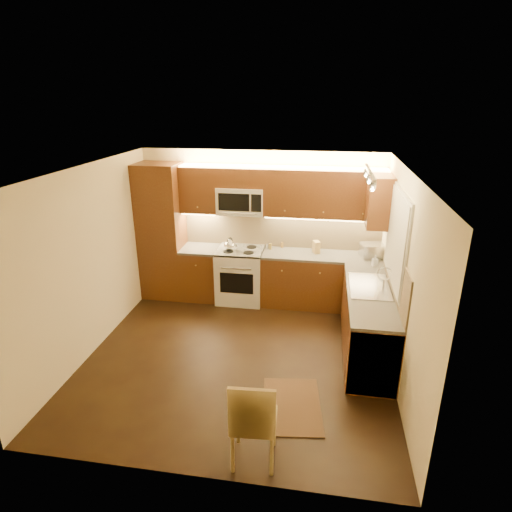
% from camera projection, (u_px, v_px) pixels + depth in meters
% --- Properties ---
extents(floor, '(4.00, 4.00, 0.01)m').
position_uv_depth(floor, '(239.00, 355.00, 5.82)').
color(floor, black).
rests_on(floor, ground).
extents(ceiling, '(4.00, 4.00, 0.01)m').
position_uv_depth(ceiling, '(236.00, 171.00, 4.93)').
color(ceiling, beige).
rests_on(ceiling, ground).
extents(wall_back, '(4.00, 0.01, 2.50)m').
position_uv_depth(wall_back, '(261.00, 226.00, 7.22)').
color(wall_back, beige).
rests_on(wall_back, ground).
extents(wall_front, '(4.00, 0.01, 2.50)m').
position_uv_depth(wall_front, '(189.00, 362.00, 3.53)').
color(wall_front, beige).
rests_on(wall_front, ground).
extents(wall_left, '(0.01, 4.00, 2.50)m').
position_uv_depth(wall_left, '(90.00, 261.00, 5.67)').
color(wall_left, beige).
rests_on(wall_left, ground).
extents(wall_right, '(0.01, 4.00, 2.50)m').
position_uv_depth(wall_right, '(402.00, 281.00, 5.08)').
color(wall_right, beige).
rests_on(wall_right, ground).
extents(pantry, '(0.70, 0.60, 2.30)m').
position_uv_depth(pantry, '(162.00, 232.00, 7.23)').
color(pantry, '#441F0E').
rests_on(pantry, floor).
extents(base_cab_back_left, '(0.62, 0.60, 0.86)m').
position_uv_depth(base_cab_back_left, '(202.00, 273.00, 7.38)').
color(base_cab_back_left, '#441F0E').
rests_on(base_cab_back_left, floor).
extents(counter_back_left, '(0.62, 0.60, 0.04)m').
position_uv_depth(counter_back_left, '(200.00, 249.00, 7.22)').
color(counter_back_left, '#363331').
rests_on(counter_back_left, base_cab_back_left).
extents(base_cab_back_right, '(1.92, 0.60, 0.86)m').
position_uv_depth(base_cab_back_right, '(320.00, 281.00, 7.08)').
color(base_cab_back_right, '#441F0E').
rests_on(base_cab_back_right, floor).
extents(counter_back_right, '(1.92, 0.60, 0.04)m').
position_uv_depth(counter_back_right, '(321.00, 256.00, 6.92)').
color(counter_back_right, '#363331').
rests_on(counter_back_right, base_cab_back_right).
extents(base_cab_right, '(0.60, 2.00, 0.86)m').
position_uv_depth(base_cab_right, '(367.00, 323.00, 5.78)').
color(base_cab_right, '#441F0E').
rests_on(base_cab_right, floor).
extents(counter_right, '(0.60, 2.00, 0.04)m').
position_uv_depth(counter_right, '(370.00, 293.00, 5.62)').
color(counter_right, '#363331').
rests_on(counter_right, base_cab_right).
extents(dishwasher, '(0.58, 0.60, 0.84)m').
position_uv_depth(dishwasher, '(372.00, 352.00, 5.13)').
color(dishwasher, silver).
rests_on(dishwasher, floor).
extents(backsplash_back, '(3.30, 0.02, 0.60)m').
position_uv_depth(backsplash_back, '(281.00, 230.00, 7.18)').
color(backsplash_back, tan).
rests_on(backsplash_back, wall_back).
extents(backsplash_right, '(0.02, 2.00, 0.60)m').
position_uv_depth(backsplash_right, '(396.00, 272.00, 5.46)').
color(backsplash_right, tan).
rests_on(backsplash_right, wall_right).
extents(upper_cab_back_left, '(0.62, 0.35, 0.75)m').
position_uv_depth(upper_cab_back_left, '(200.00, 189.00, 6.99)').
color(upper_cab_back_left, '#441F0E').
rests_on(upper_cab_back_left, wall_back).
extents(upper_cab_back_right, '(1.92, 0.35, 0.75)m').
position_uv_depth(upper_cab_back_right, '(325.00, 194.00, 6.68)').
color(upper_cab_back_right, '#441F0E').
rests_on(upper_cab_back_right, wall_back).
extents(upper_cab_bridge, '(0.76, 0.35, 0.31)m').
position_uv_depth(upper_cab_bridge, '(241.00, 177.00, 6.81)').
color(upper_cab_bridge, '#441F0E').
rests_on(upper_cab_bridge, wall_back).
extents(upper_cab_right_corner, '(0.35, 0.50, 0.75)m').
position_uv_depth(upper_cab_right_corner, '(380.00, 202.00, 6.17)').
color(upper_cab_right_corner, '#441F0E').
rests_on(upper_cab_right_corner, wall_right).
extents(stove, '(0.76, 0.65, 0.92)m').
position_uv_depth(stove, '(240.00, 275.00, 7.24)').
color(stove, silver).
rests_on(stove, floor).
extents(microwave, '(0.76, 0.38, 0.44)m').
position_uv_depth(microwave, '(241.00, 200.00, 6.92)').
color(microwave, silver).
rests_on(microwave, wall_back).
extents(window_frame, '(0.03, 1.44, 1.24)m').
position_uv_depth(window_frame, '(397.00, 239.00, 5.46)').
color(window_frame, silver).
rests_on(window_frame, wall_right).
extents(window_blinds, '(0.02, 1.36, 1.16)m').
position_uv_depth(window_blinds, '(396.00, 238.00, 5.46)').
color(window_blinds, silver).
rests_on(window_blinds, wall_right).
extents(sink, '(0.52, 0.86, 0.15)m').
position_uv_depth(sink, '(370.00, 282.00, 5.73)').
color(sink, silver).
rests_on(sink, counter_right).
extents(faucet, '(0.20, 0.04, 0.30)m').
position_uv_depth(faucet, '(384.00, 277.00, 5.67)').
color(faucet, silver).
rests_on(faucet, counter_right).
extents(track_light_bar, '(0.04, 1.20, 0.03)m').
position_uv_depth(track_light_bar, '(370.00, 172.00, 5.08)').
color(track_light_bar, silver).
rests_on(track_light_bar, ceiling).
extents(kettle, '(0.25, 0.25, 0.22)m').
position_uv_depth(kettle, '(230.00, 244.00, 7.00)').
color(kettle, silver).
rests_on(kettle, stove).
extents(toaster_oven, '(0.41, 0.35, 0.22)m').
position_uv_depth(toaster_oven, '(372.00, 250.00, 6.78)').
color(toaster_oven, silver).
rests_on(toaster_oven, counter_back_right).
extents(knife_block, '(0.14, 0.17, 0.20)m').
position_uv_depth(knife_block, '(316.00, 247.00, 6.96)').
color(knife_block, olive).
rests_on(knife_block, counter_back_right).
extents(spice_jar_a, '(0.05, 0.05, 0.09)m').
position_uv_depth(spice_jar_a, '(269.00, 245.00, 7.21)').
color(spice_jar_a, silver).
rests_on(spice_jar_a, counter_back_right).
extents(spice_jar_b, '(0.06, 0.06, 0.10)m').
position_uv_depth(spice_jar_b, '(270.00, 246.00, 7.13)').
color(spice_jar_b, olive).
rests_on(spice_jar_b, counter_back_right).
extents(spice_jar_c, '(0.05, 0.05, 0.09)m').
position_uv_depth(spice_jar_c, '(268.00, 246.00, 7.16)').
color(spice_jar_c, silver).
rests_on(spice_jar_c, counter_back_right).
extents(spice_jar_d, '(0.05, 0.05, 0.09)m').
position_uv_depth(spice_jar_d, '(282.00, 245.00, 7.21)').
color(spice_jar_d, olive).
rests_on(spice_jar_d, counter_back_right).
extents(soap_bottle, '(0.09, 0.09, 0.17)m').
position_uv_depth(soap_bottle, '(375.00, 261.00, 6.43)').
color(soap_bottle, silver).
rests_on(soap_bottle, counter_right).
extents(rug, '(0.76, 1.04, 0.01)m').
position_uv_depth(rug, '(292.00, 405.00, 4.86)').
color(rug, black).
rests_on(rug, floor).
extents(dining_chair, '(0.45, 0.45, 0.96)m').
position_uv_depth(dining_chair, '(254.00, 418.00, 4.00)').
color(dining_chair, olive).
rests_on(dining_chair, floor).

